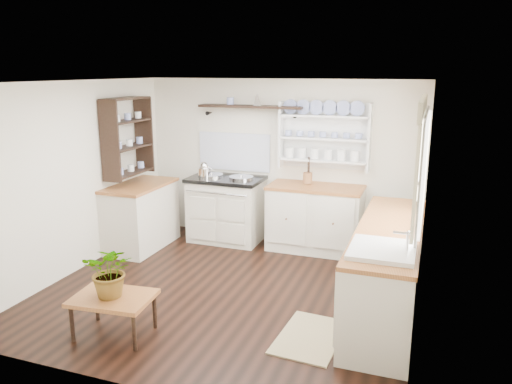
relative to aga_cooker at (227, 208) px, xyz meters
The scene contains 19 objects.
floor 1.78m from the aga_cooker, 66.05° to the right, with size 4.00×3.80×0.01m, color black.
wall_back 1.03m from the aga_cooker, 25.35° to the left, with size 4.00×0.02×2.30m, color silver.
wall_right 3.19m from the aga_cooker, 30.20° to the right, with size 0.02×3.80×2.30m, color silver.
wall_left 2.15m from the aga_cooker, 129.69° to the right, with size 0.02×3.80×2.30m, color silver.
ceiling 2.51m from the aga_cooker, 66.05° to the right, with size 4.00×3.80×0.01m, color white.
window 3.20m from the aga_cooker, 28.21° to the right, with size 0.08×1.55×1.22m.
aga_cooker is the anchor object (origin of this frame).
back_cabinets 1.30m from the aga_cooker, ahead, with size 1.27×0.63×0.90m.
right_cabinets 2.81m from the aga_cooker, 31.51° to the right, with size 0.62×2.43×0.90m.
belfast_sink 3.28m from the aga_cooker, 42.79° to the right, with size 0.55×0.60×0.45m.
left_cabinets 1.21m from the aga_cooker, 146.26° to the right, with size 0.62×1.13×0.90m.
plate_rack 1.75m from the aga_cooker, 12.30° to the left, with size 1.20×0.22×0.90m.
high_shelf 1.48m from the aga_cooker, 34.92° to the left, with size 1.50×0.29×0.16m.
left_shelving 1.71m from the aga_cooker, 149.63° to the right, with size 0.28×0.80×1.05m, color black.
kettle 0.64m from the aga_cooker, 156.85° to the right, with size 0.18×0.18×0.22m, color silver, non-canonical shape.
utensil_crock 1.27m from the aga_cooker, ahead, with size 0.13×0.13×0.15m, color #925E35.
center_table 2.84m from the aga_cooker, 88.73° to the right, with size 0.77×0.58×0.39m.
potted_plant 2.84m from the aga_cooker, 88.73° to the right, with size 0.45×0.39×0.50m, color #3F7233.
floor_rug 2.94m from the aga_cooker, 51.67° to the right, with size 0.55×0.85×0.02m, color #7F694A.
Camera 1 is at (2.04, -4.81, 2.43)m, focal length 35.00 mm.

